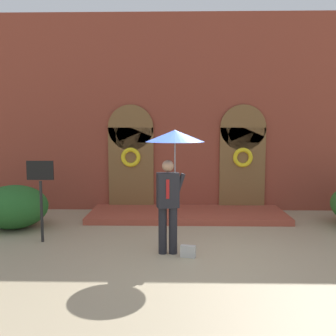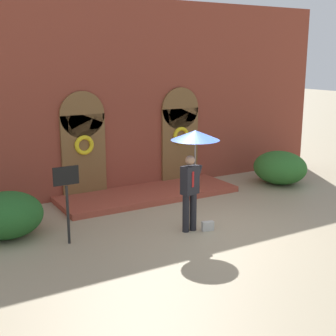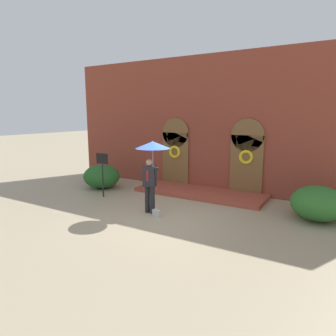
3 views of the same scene
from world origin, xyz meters
name	(u,v)px [view 1 (image 1 of 3)]	position (x,y,z in m)	size (l,w,h in m)	color
ground_plane	(192,256)	(0.00, 0.00, 0.00)	(80.00, 80.00, 0.00)	tan
building_facade	(187,118)	(0.00, 4.15, 2.68)	(14.00, 2.30, 5.60)	brown
person_with_umbrella	(173,154)	(-0.36, 0.15, 1.91)	(1.10, 1.10, 2.36)	black
handbag	(188,251)	(-0.07, -0.05, 0.11)	(0.28, 0.12, 0.22)	#B7B7B2
sign_post	(41,187)	(-3.12, 0.84, 1.16)	(0.56, 0.06, 1.72)	black
shrub_left	(14,207)	(-4.19, 1.90, 0.52)	(1.60, 1.52, 1.03)	#235B23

